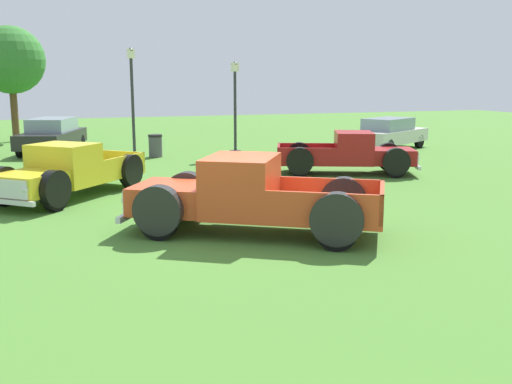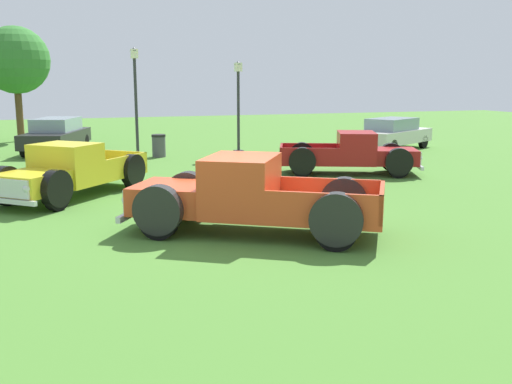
{
  "view_description": "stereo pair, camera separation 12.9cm",
  "coord_description": "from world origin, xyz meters",
  "px_view_note": "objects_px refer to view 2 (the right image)",
  "views": [
    {
      "loc": [
        -3.58,
        -11.75,
        3.23
      ],
      "look_at": [
        0.47,
        -0.34,
        0.9
      ],
      "focal_mm": 41.21,
      "sensor_mm": 36.0,
      "label": 1
    },
    {
      "loc": [
        -3.46,
        -11.8,
        3.23
      ],
      "look_at": [
        0.47,
        -0.34,
        0.9
      ],
      "focal_mm": 41.21,
      "sensor_mm": 36.0,
      "label": 2
    }
  ],
  "objects_px": {
    "pickup_truck_foreground": "(238,197)",
    "lamp_post_far": "(136,102)",
    "pickup_truck_behind_left": "(358,154)",
    "lamp_post_near": "(238,107)",
    "pickup_truck_behind_right": "(65,173)",
    "sedan_distant_a": "(56,135)",
    "trash_can": "(159,146)",
    "sedan_distant_b": "(393,133)",
    "oak_tree_west": "(15,60)"
  },
  "relations": [
    {
      "from": "pickup_truck_foreground",
      "to": "lamp_post_far",
      "type": "bearing_deg",
      "value": 92.08
    },
    {
      "from": "pickup_truck_behind_left",
      "to": "lamp_post_near",
      "type": "xyz_separation_m",
      "value": [
        -2.44,
        5.99,
        1.39
      ]
    },
    {
      "from": "pickup_truck_behind_right",
      "to": "lamp_post_near",
      "type": "height_order",
      "value": "lamp_post_near"
    },
    {
      "from": "pickup_truck_behind_left",
      "to": "lamp_post_near",
      "type": "relative_size",
      "value": 1.27
    },
    {
      "from": "sedan_distant_a",
      "to": "trash_can",
      "type": "bearing_deg",
      "value": -36.17
    },
    {
      "from": "pickup_truck_behind_left",
      "to": "sedan_distant_b",
      "type": "height_order",
      "value": "sedan_distant_b"
    },
    {
      "from": "lamp_post_far",
      "to": "pickup_truck_behind_right",
      "type": "bearing_deg",
      "value": -111.93
    },
    {
      "from": "pickup_truck_foreground",
      "to": "oak_tree_west",
      "type": "height_order",
      "value": "oak_tree_west"
    },
    {
      "from": "sedan_distant_b",
      "to": "sedan_distant_a",
      "type": "bearing_deg",
      "value": 165.38
    },
    {
      "from": "pickup_truck_behind_left",
      "to": "lamp_post_near",
      "type": "height_order",
      "value": "lamp_post_near"
    },
    {
      "from": "pickup_truck_behind_left",
      "to": "sedan_distant_a",
      "type": "xyz_separation_m",
      "value": [
        -9.8,
        9.78,
        0.11
      ]
    },
    {
      "from": "sedan_distant_a",
      "to": "sedan_distant_b",
      "type": "height_order",
      "value": "sedan_distant_a"
    },
    {
      "from": "pickup_truck_behind_left",
      "to": "trash_can",
      "type": "xyz_separation_m",
      "value": [
        -5.72,
        6.8,
        -0.22
      ]
    },
    {
      "from": "lamp_post_near",
      "to": "lamp_post_far",
      "type": "height_order",
      "value": "lamp_post_far"
    },
    {
      "from": "lamp_post_far",
      "to": "oak_tree_west",
      "type": "height_order",
      "value": "oak_tree_west"
    },
    {
      "from": "sedan_distant_b",
      "to": "trash_can",
      "type": "height_order",
      "value": "sedan_distant_b"
    },
    {
      "from": "pickup_truck_behind_right",
      "to": "lamp_post_far",
      "type": "height_order",
      "value": "lamp_post_far"
    },
    {
      "from": "sedan_distant_b",
      "to": "lamp_post_near",
      "type": "xyz_separation_m",
      "value": [
        -7.5,
        0.09,
        1.32
      ]
    },
    {
      "from": "pickup_truck_behind_left",
      "to": "sedan_distant_b",
      "type": "distance_m",
      "value": 7.77
    },
    {
      "from": "pickup_truck_foreground",
      "to": "sedan_distant_a",
      "type": "bearing_deg",
      "value": 102.48
    },
    {
      "from": "trash_can",
      "to": "oak_tree_west",
      "type": "height_order",
      "value": "oak_tree_west"
    },
    {
      "from": "lamp_post_far",
      "to": "oak_tree_west",
      "type": "xyz_separation_m",
      "value": [
        -4.85,
        9.52,
        1.85
      ]
    },
    {
      "from": "sedan_distant_a",
      "to": "lamp_post_far",
      "type": "xyz_separation_m",
      "value": [
        3.1,
        -3.68,
        1.54
      ]
    },
    {
      "from": "pickup_truck_behind_right",
      "to": "sedan_distant_a",
      "type": "relative_size",
      "value": 0.98
    },
    {
      "from": "sedan_distant_b",
      "to": "oak_tree_west",
      "type": "height_order",
      "value": "oak_tree_west"
    },
    {
      "from": "trash_can",
      "to": "pickup_truck_behind_left",
      "type": "bearing_deg",
      "value": -49.9
    },
    {
      "from": "pickup_truck_foreground",
      "to": "sedan_distant_a",
      "type": "relative_size",
      "value": 1.12
    },
    {
      "from": "pickup_truck_behind_left",
      "to": "sedan_distant_b",
      "type": "bearing_deg",
      "value": 49.44
    },
    {
      "from": "pickup_truck_behind_right",
      "to": "sedan_distant_b",
      "type": "bearing_deg",
      "value": 25.84
    },
    {
      "from": "sedan_distant_a",
      "to": "sedan_distant_b",
      "type": "relative_size",
      "value": 1.05
    },
    {
      "from": "oak_tree_west",
      "to": "sedan_distant_b",
      "type": "bearing_deg",
      "value": -30.35
    },
    {
      "from": "pickup_truck_behind_right",
      "to": "pickup_truck_behind_left",
      "type": "bearing_deg",
      "value": 7.18
    },
    {
      "from": "pickup_truck_foreground",
      "to": "lamp_post_near",
      "type": "distance_m",
      "value": 12.87
    },
    {
      "from": "sedan_distant_b",
      "to": "lamp_post_far",
      "type": "xyz_separation_m",
      "value": [
        -11.75,
        0.2,
        1.57
      ]
    },
    {
      "from": "pickup_truck_behind_left",
      "to": "sedan_distant_a",
      "type": "distance_m",
      "value": 13.84
    },
    {
      "from": "lamp_post_near",
      "to": "pickup_truck_behind_right",
      "type": "bearing_deg",
      "value": -134.96
    },
    {
      "from": "pickup_truck_behind_right",
      "to": "trash_can",
      "type": "distance_m",
      "value": 8.92
    },
    {
      "from": "pickup_truck_foreground",
      "to": "trash_can",
      "type": "height_order",
      "value": "pickup_truck_foreground"
    },
    {
      "from": "pickup_truck_behind_right",
      "to": "oak_tree_west",
      "type": "distance_m",
      "value": 17.29
    },
    {
      "from": "sedan_distant_b",
      "to": "lamp_post_near",
      "type": "distance_m",
      "value": 7.61
    },
    {
      "from": "pickup_truck_behind_right",
      "to": "sedan_distant_a",
      "type": "bearing_deg",
      "value": 90.79
    },
    {
      "from": "lamp_post_near",
      "to": "sedan_distant_a",
      "type": "bearing_deg",
      "value": 152.78
    },
    {
      "from": "lamp_post_far",
      "to": "pickup_truck_behind_left",
      "type": "bearing_deg",
      "value": -42.3
    },
    {
      "from": "sedan_distant_a",
      "to": "pickup_truck_behind_left",
      "type": "bearing_deg",
      "value": -44.94
    },
    {
      "from": "lamp_post_near",
      "to": "trash_can",
      "type": "xyz_separation_m",
      "value": [
        -3.28,
        0.8,
        -1.61
      ]
    },
    {
      "from": "pickup_truck_behind_right",
      "to": "lamp_post_near",
      "type": "relative_size",
      "value": 1.22
    },
    {
      "from": "pickup_truck_foreground",
      "to": "pickup_truck_behind_left",
      "type": "relative_size",
      "value": 1.1
    },
    {
      "from": "lamp_post_far",
      "to": "oak_tree_west",
      "type": "relative_size",
      "value": 0.75
    },
    {
      "from": "trash_can",
      "to": "oak_tree_west",
      "type": "bearing_deg",
      "value": 123.43
    },
    {
      "from": "pickup_truck_behind_left",
      "to": "oak_tree_west",
      "type": "bearing_deg",
      "value": 126.48
    }
  ]
}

